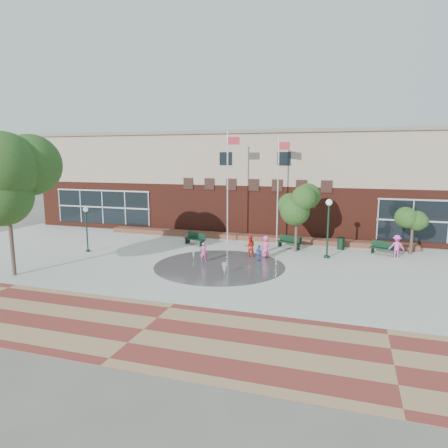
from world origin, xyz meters
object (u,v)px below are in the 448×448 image
(flagpole_left, at_px, (228,182))
(trash_can, at_px, (341,243))
(child_splash, at_px, (204,252))
(tree_big_left, at_px, (6,175))
(flagpole_right, at_px, (278,184))
(bench_left, at_px, (195,241))

(flagpole_left, height_order, trash_can, flagpole_left)
(child_splash, bearing_deg, tree_big_left, 14.44)
(flagpole_left, xyz_separation_m, trash_can, (8.84, 0.42, -4.52))
(flagpole_left, distance_m, trash_can, 9.93)
(trash_can, bearing_deg, flagpole_left, -177.28)
(flagpole_right, distance_m, trash_can, 6.65)
(bench_left, xyz_separation_m, child_splash, (2.50, -4.74, 0.37))
(trash_can, distance_m, tree_big_left, 23.04)
(flagpole_right, bearing_deg, tree_big_left, -112.93)
(tree_big_left, height_order, child_splash, tree_big_left)
(flagpole_left, xyz_separation_m, flagpole_right, (3.84, 1.17, -0.20))
(flagpole_left, height_order, bench_left, flagpole_left)
(flagpole_left, xyz_separation_m, bench_left, (-2.32, -1.49, -4.68))
(flagpole_left, relative_size, trash_can, 9.65)
(bench_left, xyz_separation_m, tree_big_left, (-7.23, -10.86, 5.62))
(bench_left, xyz_separation_m, trash_can, (11.15, 1.91, 0.15))
(flagpole_left, bearing_deg, child_splash, -89.52)
(flagpole_right, height_order, bench_left, flagpole_right)
(bench_left, bearing_deg, tree_big_left, -99.66)
(flagpole_right, distance_m, child_splash, 9.22)
(flagpole_left, relative_size, child_splash, 6.54)
(flagpole_right, xyz_separation_m, bench_left, (-6.16, -2.66, -4.47))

